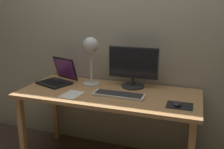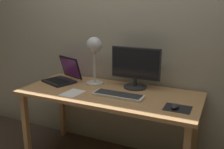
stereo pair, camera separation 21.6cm
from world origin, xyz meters
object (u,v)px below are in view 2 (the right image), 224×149
Objects in this scene: mouse at (175,106)px; keyboard_main at (118,95)px; laptop at (64,75)px; monitor at (136,67)px; desk_lamp at (94,50)px.

keyboard_main is at bearing 171.82° from mouse.
mouse reaches higher than keyboard_main.
laptop reaches higher than keyboard_main.
keyboard_main is at bearing -99.86° from monitor.
monitor reaches higher than keyboard_main.
mouse is at bearing -12.40° from laptop.
keyboard_main is 0.50m from mouse.
mouse is at bearing -19.63° from desk_lamp.
keyboard_main is (-0.05, -0.28, -0.19)m from monitor.
desk_lamp is 4.80× the size of mouse.
desk_lamp is (-0.40, -0.05, 0.13)m from monitor.
laptop is at bearing 167.60° from mouse.
keyboard_main is 0.96× the size of desk_lamp.
mouse is (0.49, -0.07, 0.01)m from keyboard_main.
desk_lamp reaches higher than monitor.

